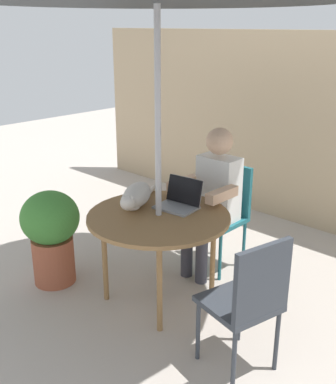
# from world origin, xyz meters

# --- Properties ---
(ground_plane) EXTENTS (14.00, 14.00, 0.00)m
(ground_plane) POSITION_xyz_m (0.00, 0.00, 0.00)
(ground_plane) COLOR #ADA399
(fence_back) EXTENTS (5.76, 0.08, 1.96)m
(fence_back) POSITION_xyz_m (0.00, 2.10, 0.98)
(fence_back) COLOR tan
(fence_back) RESTS_ON ground
(patio_table) EXTENTS (1.05, 1.05, 0.70)m
(patio_table) POSITION_xyz_m (0.00, 0.00, 0.65)
(patio_table) COLOR olive
(patio_table) RESTS_ON ground
(chair_occupied) EXTENTS (0.40, 0.40, 0.90)m
(chair_occupied) POSITION_xyz_m (0.00, 0.80, 0.53)
(chair_occupied) COLOR #1E606B
(chair_occupied) RESTS_ON ground
(chair_empty) EXTENTS (0.48, 0.48, 0.90)m
(chair_empty) POSITION_xyz_m (0.96, -0.23, 0.53)
(chair_empty) COLOR #33383F
(chair_empty) RESTS_ON ground
(person_seated) EXTENTS (0.48, 0.48, 1.24)m
(person_seated) POSITION_xyz_m (0.00, 0.64, 0.70)
(person_seated) COLOR white
(person_seated) RESTS_ON ground
(laptop) EXTENTS (0.33, 0.28, 0.21)m
(laptop) POSITION_xyz_m (0.01, 0.23, 0.77)
(laptop) COLOR gray
(laptop) RESTS_ON patio_table
(cat) EXTENTS (0.36, 0.60, 0.17)m
(cat) POSITION_xyz_m (-0.24, 0.00, 0.79)
(cat) COLOR silver
(cat) RESTS_ON patio_table
(potted_plant_near_fence) EXTENTS (0.47, 0.47, 0.78)m
(potted_plant_near_fence) POSITION_xyz_m (-0.81, -0.41, 0.45)
(potted_plant_near_fence) COLOR #9E5138
(potted_plant_near_fence) RESTS_ON ground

